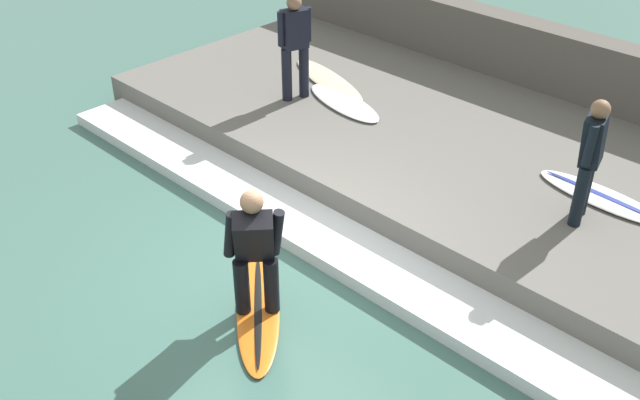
{
  "coord_description": "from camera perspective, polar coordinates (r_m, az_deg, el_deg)",
  "views": [
    {
      "loc": [
        -4.67,
        -5.16,
        5.47
      ],
      "look_at": [
        0.63,
        0.0,
        0.7
      ],
      "focal_mm": 42.0,
      "sensor_mm": 36.0,
      "label": 1
    }
  ],
  "objects": [
    {
      "name": "concrete_ledge",
      "position": [
        10.89,
        10.13,
        3.56
      ],
      "size": [
        4.4,
        10.74,
        0.48
      ],
      "primitive_type": "cube",
      "color": "#66635E",
      "rests_on": "ground_plane"
    },
    {
      "name": "surfer_waiting_far",
      "position": [
        11.46,
        -1.93,
        11.94
      ],
      "size": [
        0.52,
        0.33,
        1.62
      ],
      "color": "black",
      "rests_on": "concrete_ledge"
    },
    {
      "name": "surfer_riding",
      "position": [
        7.72,
        -5.02,
        -3.61
      ],
      "size": [
        0.61,
        0.62,
        1.52
      ],
      "color": "black",
      "rests_on": "surfboard_riding"
    },
    {
      "name": "ground_plane",
      "position": [
        8.85,
        -2.87,
        -5.41
      ],
      "size": [
        28.0,
        28.0,
        0.0
      ],
      "primitive_type": "plane",
      "color": "#426B60"
    },
    {
      "name": "surfboard_waiting_near",
      "position": [
        9.85,
        20.66,
        0.21
      ],
      "size": [
        0.59,
        1.74,
        0.07
      ],
      "color": "white",
      "rests_on": "concrete_ledge"
    },
    {
      "name": "surfboard_riding",
      "position": [
        8.27,
        -4.73,
        -8.47
      ],
      "size": [
        1.67,
        1.78,
        0.07
      ],
      "color": "orange",
      "rests_on": "ground_plane"
    },
    {
      "name": "back_wall",
      "position": [
        12.62,
        16.9,
        9.31
      ],
      "size": [
        0.5,
        11.28,
        1.46
      ],
      "primitive_type": "cube",
      "color": "#544F49",
      "rests_on": "ground_plane"
    },
    {
      "name": "surfboard_waiting_far",
      "position": [
        12.35,
        0.65,
        9.12
      ],
      "size": [
        1.06,
        2.07,
        0.06
      ],
      "color": "beige",
      "rests_on": "concrete_ledge"
    },
    {
      "name": "surfer_waiting_near",
      "position": [
        8.96,
        19.91,
        3.26
      ],
      "size": [
        0.51,
        0.33,
        1.54
      ],
      "color": "black",
      "rests_on": "concrete_ledge"
    },
    {
      "name": "wave_foam_crest",
      "position": [
        9.21,
        0.49,
        -2.94
      ],
      "size": [
        0.86,
        10.21,
        0.17
      ],
      "primitive_type": "cube",
      "color": "silver",
      "rests_on": "ground_plane"
    },
    {
      "name": "surfboard_spare",
      "position": [
        11.58,
        1.85,
        7.43
      ],
      "size": [
        0.87,
        1.7,
        0.06
      ],
      "color": "silver",
      "rests_on": "concrete_ledge"
    }
  ]
}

